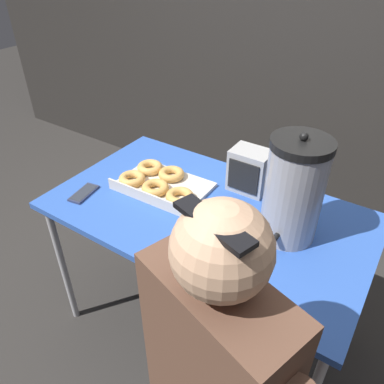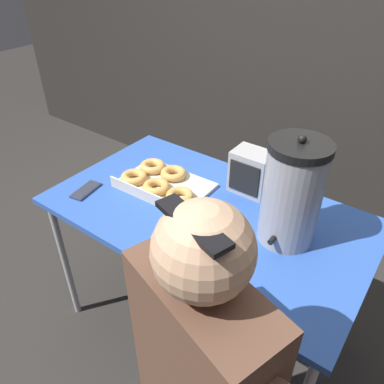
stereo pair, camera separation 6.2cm
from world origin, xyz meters
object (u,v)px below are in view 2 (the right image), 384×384
object	(u,v)px
coffee_urn	(292,193)
cell_phone	(86,190)
space_heater	(251,172)
donut_box	(161,182)

from	to	relation	value
coffee_urn	cell_phone	xyz separation A→B (m)	(-0.84, -0.24, -0.19)
coffee_urn	space_heater	xyz separation A→B (m)	(-0.26, 0.19, -0.10)
coffee_urn	space_heater	size ratio (longest dim) A/B	2.20
coffee_urn	cell_phone	distance (m)	0.89
coffee_urn	cell_phone	bearing A→B (deg)	-163.73
donut_box	space_heater	world-z (taller)	space_heater
donut_box	space_heater	bearing A→B (deg)	30.59
donut_box	space_heater	xyz separation A→B (m)	(0.34, 0.21, 0.07)
cell_phone	coffee_urn	bearing A→B (deg)	6.59
coffee_urn	space_heater	bearing A→B (deg)	143.23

